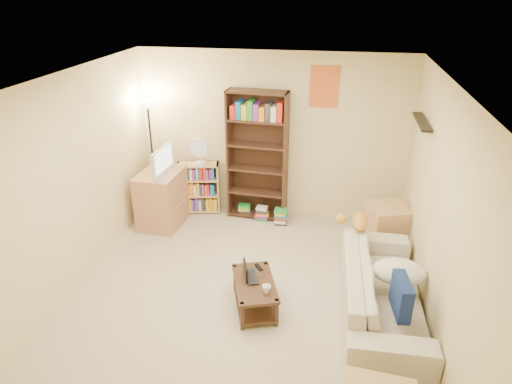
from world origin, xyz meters
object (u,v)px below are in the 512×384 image
laptop (255,276)px  mug (266,289)px  tabby_cat (357,221)px  tall_bookshelf (257,153)px  sofa (382,290)px  tv_stand (162,198)px  coffee_table (255,292)px  floor_lamp (149,124)px  short_bookshelf (199,188)px  desk_fan (199,150)px  side_table (387,226)px  television (159,160)px

laptop → mug: 0.30m
tabby_cat → tall_bookshelf: size_ratio=0.25×
sofa → tv_stand: 3.48m
coffee_table → floor_lamp: (-1.96, 2.07, 1.23)m
tabby_cat → coffee_table: (-1.09, -0.95, -0.49)m
tall_bookshelf → short_bookshelf: bearing=-176.1°
desk_fan → laptop: bearing=-59.0°
sofa → side_table: size_ratio=3.59×
coffee_table → side_table: size_ratio=1.46×
side_table → tabby_cat: bearing=-123.6°
floor_lamp → tall_bookshelf: bearing=4.0°
coffee_table → desk_fan: bearing=101.3°
tall_bookshelf → desk_fan: (-0.88, -0.04, 0.01)m
tabby_cat → coffee_table: size_ratio=0.56×
television → side_table: television is taller
side_table → coffee_table: bearing=-133.3°
laptop → mug: (0.17, -0.25, 0.03)m
coffee_table → mug: bearing=-64.2°
tv_stand → television: 0.61m
short_bookshelf → tv_stand: bearing=-144.4°
sofa → desk_fan: size_ratio=5.04×
tv_stand → tall_bookshelf: 1.57m
side_table → tv_stand: bearing=179.0°
desk_fan → floor_lamp: bearing=-174.5°
side_table → laptop: bearing=-135.1°
tabby_cat → side_table: 0.93m
tall_bookshelf → television: bearing=-156.9°
tv_stand → side_table: size_ratio=1.39×
tv_stand → short_bookshelf: tv_stand is taller
laptop → tv_stand: 2.36m
tv_stand → sofa: bearing=-22.9°
television → desk_fan: bearing=-43.9°
laptop → television: bearing=25.9°
coffee_table → tall_bookshelf: size_ratio=0.44×
tall_bookshelf → sofa: bearing=-45.5°
coffee_table → tall_bookshelf: bearing=80.5°
laptop → television: (-1.71, 1.62, 0.67)m
sofa → tabby_cat: size_ratio=4.41×
short_bookshelf → tall_bookshelf: bearing=-12.3°
short_bookshelf → floor_lamp: (-0.67, -0.11, 1.03)m
television → sofa: bearing=-112.9°
tabby_cat → tv_stand: 2.92m
tall_bookshelf → floor_lamp: (-1.60, -0.11, 0.40)m
tall_bookshelf → short_bookshelf: (-0.93, 0.00, -0.63)m
television → floor_lamp: bearing=38.0°
floor_lamp → desk_fan: bearing=5.5°
tv_stand → side_table: (3.28, -0.06, -0.12)m
mug → short_bookshelf: (-1.45, 2.35, 0.02)m
laptop → floor_lamp: floor_lamp is taller
coffee_table → desk_fan: size_ratio=2.05×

